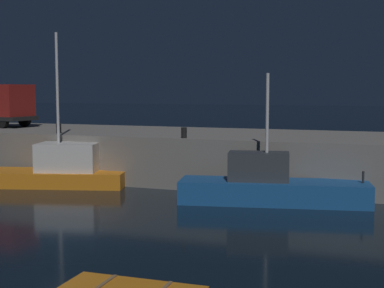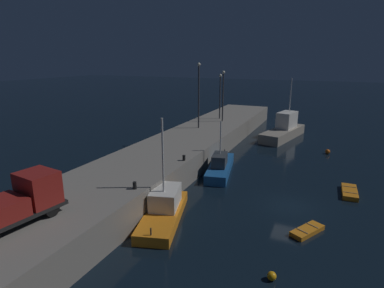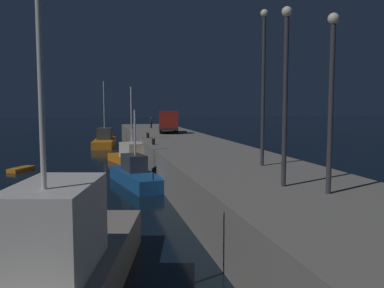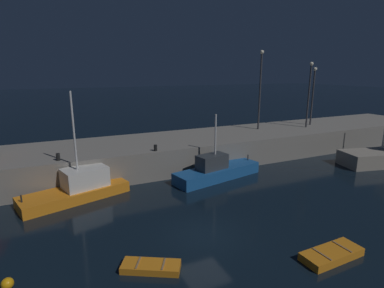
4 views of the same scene
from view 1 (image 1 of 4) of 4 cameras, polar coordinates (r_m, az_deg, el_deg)
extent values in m
plane|color=black|center=(19.43, -12.80, -9.19)|extent=(320.00, 320.00, 0.00)
cube|color=gray|center=(31.14, 0.80, -1.15)|extent=(75.42, 8.12, 2.53)
cube|color=orange|center=(29.56, -13.93, -3.39)|extent=(7.85, 4.44, 0.77)
cube|color=silver|center=(29.17, -12.45, -1.30)|extent=(3.44, 2.74, 1.43)
cylinder|color=silver|center=(29.12, -13.54, 5.54)|extent=(0.14, 0.14, 5.54)
cube|color=#195193|center=(24.53, 8.29, -4.86)|extent=(8.36, 3.72, 0.98)
cube|color=#33383D|center=(24.37, 6.80, -2.28)|extent=(2.81, 1.88, 1.23)
cylinder|color=silver|center=(24.16, 7.67, 3.14)|extent=(0.14, 0.14, 3.39)
cylinder|color=#262626|center=(24.67, 17.02, -3.25)|extent=(0.10, 0.10, 0.50)
cube|color=olive|center=(13.54, -8.88, -13.79)|extent=(0.11, 1.13, 0.04)
cylinder|color=black|center=(37.62, -16.67, 2.40)|extent=(0.93, 0.40, 0.90)
cylinder|color=black|center=(36.33, -18.74, 2.23)|extent=(0.93, 0.40, 0.90)
cube|color=maroon|center=(37.01, -17.87, 4.24)|extent=(2.18, 2.45, 1.99)
cylinder|color=black|center=(31.30, -13.41, 1.56)|extent=(0.28, 0.28, 0.54)
cylinder|color=black|center=(27.47, -0.82, 1.15)|extent=(0.28, 0.28, 0.52)
camera|label=2|loc=(38.23, -49.76, 13.99)|focal=29.46mm
camera|label=3|loc=(33.38, 72.18, 3.63)|focal=39.35mm
camera|label=4|loc=(18.12, -64.69, 15.80)|focal=28.52mm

